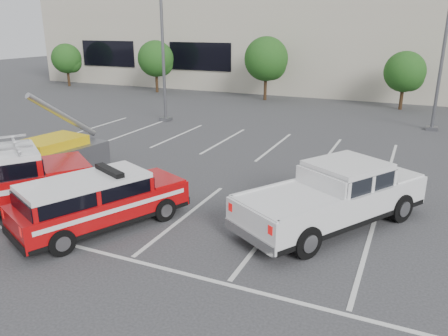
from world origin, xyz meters
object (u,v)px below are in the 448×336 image
object	(u,v)px
tree_far_left	(68,60)
tree_left	(157,60)
convention_building	(356,36)
fire_chief_suv	(99,205)
light_pole_mid	(446,34)
tree_mid_right	(406,73)
light_pole_left	(162,33)
white_pickup	(333,201)
utility_rig	(51,158)
tree_mid_left	(267,60)

from	to	relation	value
tree_far_left	tree_left	bearing A→B (deg)	0.00
convention_building	fire_chief_suv	world-z (taller)	convention_building
fire_chief_suv	light_pole_mid	bearing A→B (deg)	87.64
tree_far_left	tree_left	distance (m)	10.00
tree_far_left	tree_mid_right	xyz separation A→B (m)	(30.00, 0.00, 0.00)
tree_far_left	convention_building	bearing A→B (deg)	21.37
tree_far_left	light_pole_left	distance (m)	19.85
tree_far_left	tree_mid_right	distance (m)	30.00
white_pickup	utility_rig	world-z (taller)	utility_rig
light_pole_mid	white_pickup	world-z (taller)	light_pole_mid
light_pole_mid	convention_building	bearing A→B (deg)	113.26
tree_far_left	tree_mid_left	bearing A→B (deg)	0.00
fire_chief_suv	tree_mid_right	bearing A→B (deg)	97.95
tree_left	light_pole_left	world-z (taller)	light_pole_left
tree_far_left	light_pole_mid	distance (m)	32.59
tree_far_left	light_pole_left	xyz separation A→B (m)	(16.91, -10.05, 2.68)
tree_mid_left	light_pole_mid	size ratio (longest dim) A/B	0.47
tree_left	fire_chief_suv	size ratio (longest dim) A/B	0.84
convention_building	light_pole_left	size ratio (longest dim) A/B	5.86
tree_mid_left	light_pole_mid	bearing A→B (deg)	-26.92
tree_far_left	white_pickup	bearing A→B (deg)	-35.40
tree_mid_right	light_pole_mid	distance (m)	6.88
fire_chief_suv	white_pickup	distance (m)	6.81
tree_left	fire_chief_suv	bearing A→B (deg)	-61.18
light_pole_left	utility_rig	distance (m)	11.55
fire_chief_suv	light_pole_left	bearing A→B (deg)	138.52
light_pole_left	fire_chief_suv	xyz separation A→B (m)	(6.12, -13.64, -4.48)
tree_left	light_pole_mid	size ratio (longest dim) A/B	0.43
convention_building	white_pickup	world-z (taller)	convention_building
tree_mid_left	light_pole_left	xyz separation A→B (m)	(-3.09, -10.05, 2.14)
convention_building	tree_mid_left	bearing A→B (deg)	-117.40
white_pickup	fire_chief_suv	bearing A→B (deg)	-122.33
convention_building	tree_mid_right	bearing A→B (deg)	-63.43
utility_rig	tree_left	bearing A→B (deg)	120.48
tree_far_left	light_pole_left	world-z (taller)	light_pole_left
tree_far_left	fire_chief_suv	size ratio (longest dim) A/B	0.76
fire_chief_suv	white_pickup	size ratio (longest dim) A/B	0.84
tree_far_left	tree_mid_left	distance (m)	20.01
tree_mid_right	white_pickup	bearing A→B (deg)	-92.31
convention_building	light_pole_mid	world-z (taller)	convention_building
tree_mid_right	fire_chief_suv	distance (m)	24.76
light_pole_left	convention_building	bearing A→B (deg)	67.61
tree_mid_left	fire_chief_suv	size ratio (longest dim) A/B	0.93
light_pole_mid	white_pickup	distance (m)	15.58
tree_left	utility_rig	size ratio (longest dim) A/B	1.09
tree_mid_right	white_pickup	distance (m)	20.82
light_pole_mid	fire_chief_suv	size ratio (longest dim) A/B	1.96
convention_building	utility_rig	size ratio (longest dim) A/B	14.76
convention_building	tree_mid_left	distance (m)	11.19
white_pickup	light_pole_mid	bearing A→B (deg)	111.29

